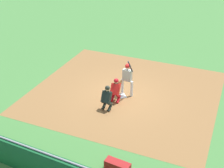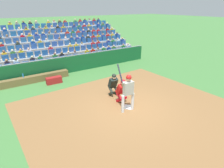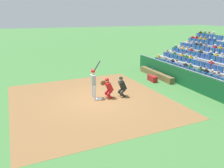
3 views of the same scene
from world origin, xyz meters
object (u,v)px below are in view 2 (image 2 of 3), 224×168
at_px(catcher_crouching, 122,89).
at_px(dugout_bench, 35,79).
at_px(batter_at_plate, 128,89).
at_px(home_plate_umpire, 113,84).
at_px(equipment_duffel_bag, 54,80).
at_px(water_bottle_on_bench, 23,76).
at_px(home_plate_marker, 127,107).

distance_m(catcher_crouching, dugout_bench, 6.09).
height_order(batter_at_plate, home_plate_umpire, batter_at_plate).
distance_m(batter_at_plate, dugout_bench, 6.72).
height_order(home_plate_umpire, equipment_duffel_bag, home_plate_umpire).
distance_m(catcher_crouching, water_bottle_on_bench, 6.45).
distance_m(home_plate_marker, catcher_crouching, 0.90).
bearing_deg(catcher_crouching, batter_at_plate, 71.87).
height_order(water_bottle_on_bench, equipment_duffel_bag, water_bottle_on_bench).
bearing_deg(equipment_duffel_bag, dugout_bench, -41.04).
height_order(catcher_crouching, home_plate_umpire, home_plate_umpire).
bearing_deg(home_plate_marker, catcher_crouching, -96.71).
bearing_deg(dugout_bench, home_plate_marker, 117.30).
distance_m(home_plate_umpire, equipment_duffel_bag, 4.14).
relative_size(catcher_crouching, water_bottle_on_bench, 5.43).
bearing_deg(catcher_crouching, home_plate_umpire, -94.52).
relative_size(catcher_crouching, dugout_bench, 0.29).
height_order(batter_at_plate, dugout_bench, batter_at_plate).
height_order(home_plate_marker, catcher_crouching, catcher_crouching).
relative_size(home_plate_umpire, dugout_bench, 0.30).
relative_size(home_plate_marker, dugout_bench, 0.10).
bearing_deg(dugout_bench, equipment_duffel_bag, 136.82).
height_order(catcher_crouching, dugout_bench, catcher_crouching).
bearing_deg(equipment_duffel_bag, batter_at_plate, 111.84).
relative_size(batter_at_plate, home_plate_umpire, 1.70).
bearing_deg(water_bottle_on_bench, home_plate_umpire, 130.43).
height_order(dugout_bench, equipment_duffel_bag, dugout_bench).
xyz_separation_m(batter_at_plate, water_bottle_on_bench, (3.43, -6.09, -0.56)).
distance_m(home_plate_marker, dugout_bench, 6.53).
xyz_separation_m(batter_at_plate, catcher_crouching, (-0.26, -0.81, -0.41)).
distance_m(home_plate_marker, equipment_duffel_bag, 5.32).
relative_size(batter_at_plate, equipment_duffel_bag, 2.31).
bearing_deg(home_plate_umpire, equipment_duffel_bag, -57.99).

